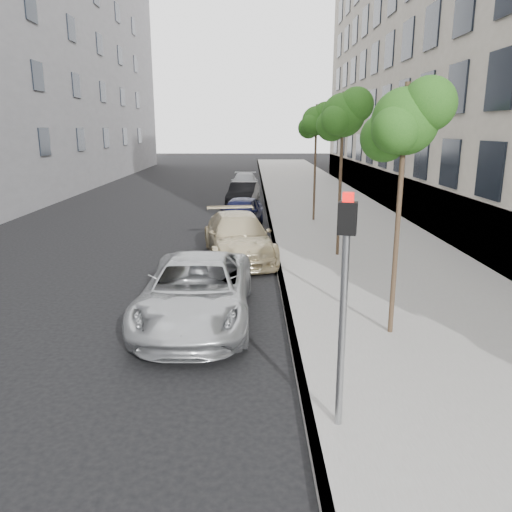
{
  "coord_description": "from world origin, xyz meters",
  "views": [
    {
      "loc": [
        0.33,
        -8.06,
        4.21
      ],
      "look_at": [
        0.44,
        2.51,
        1.5
      ],
      "focal_mm": 35.0,
      "sensor_mm": 36.0,
      "label": 1
    }
  ],
  "objects_px": {
    "tree_near": "(406,122)",
    "suv": "(238,237)",
    "tree_far": "(317,121)",
    "sedan_blue": "(241,213)",
    "sedan_rear": "(245,183)",
    "minivan": "(196,291)",
    "signal_pole": "(344,286)",
    "sedan_black": "(243,195)",
    "tree_mid": "(344,115)"
  },
  "relations": [
    {
      "from": "sedan_black",
      "to": "tree_mid",
      "type": "bearing_deg",
      "value": -66.75
    },
    {
      "from": "tree_far",
      "to": "signal_pole",
      "type": "bearing_deg",
      "value": -95.83
    },
    {
      "from": "tree_mid",
      "to": "sedan_blue",
      "type": "distance_m",
      "value": 7.33
    },
    {
      "from": "sedan_rear",
      "to": "sedan_blue",
      "type": "bearing_deg",
      "value": -88.8
    },
    {
      "from": "signal_pole",
      "to": "sedan_blue",
      "type": "bearing_deg",
      "value": 111.53
    },
    {
      "from": "tree_mid",
      "to": "minivan",
      "type": "xyz_separation_m",
      "value": [
        -4.11,
        -5.54,
        -3.89
      ]
    },
    {
      "from": "tree_mid",
      "to": "tree_far",
      "type": "height_order",
      "value": "tree_mid"
    },
    {
      "from": "tree_far",
      "to": "sedan_blue",
      "type": "bearing_deg",
      "value": -158.92
    },
    {
      "from": "sedan_rear",
      "to": "tree_far",
      "type": "bearing_deg",
      "value": -72.14
    },
    {
      "from": "tree_near",
      "to": "tree_mid",
      "type": "distance_m",
      "value": 6.51
    },
    {
      "from": "sedan_black",
      "to": "sedan_rear",
      "type": "bearing_deg",
      "value": 97.01
    },
    {
      "from": "suv",
      "to": "sedan_rear",
      "type": "height_order",
      "value": "suv"
    },
    {
      "from": "tree_mid",
      "to": "sedan_rear",
      "type": "bearing_deg",
      "value": 100.7
    },
    {
      "from": "tree_mid",
      "to": "sedan_blue",
      "type": "xyz_separation_m",
      "value": [
        -3.33,
        5.22,
        -3.92
      ]
    },
    {
      "from": "signal_pole",
      "to": "minivan",
      "type": "relative_size",
      "value": 0.64
    },
    {
      "from": "suv",
      "to": "tree_near",
      "type": "bearing_deg",
      "value": -72.3
    },
    {
      "from": "minivan",
      "to": "sedan_black",
      "type": "height_order",
      "value": "minivan"
    },
    {
      "from": "signal_pole",
      "to": "tree_far",
      "type": "bearing_deg",
      "value": 99.38
    },
    {
      "from": "tree_far",
      "to": "sedan_blue",
      "type": "xyz_separation_m",
      "value": [
        -3.33,
        -1.28,
        -3.84
      ]
    },
    {
      "from": "signal_pole",
      "to": "sedan_black",
      "type": "distance_m",
      "value": 21.33
    },
    {
      "from": "signal_pole",
      "to": "minivan",
      "type": "height_order",
      "value": "signal_pole"
    },
    {
      "from": "signal_pole",
      "to": "minivan",
      "type": "xyz_separation_m",
      "value": [
        -2.45,
        4.26,
        -1.48
      ]
    },
    {
      "from": "tree_near",
      "to": "minivan",
      "type": "relative_size",
      "value": 0.97
    },
    {
      "from": "tree_near",
      "to": "minivan",
      "type": "height_order",
      "value": "tree_near"
    },
    {
      "from": "suv",
      "to": "sedan_black",
      "type": "xyz_separation_m",
      "value": [
        0.0,
        11.29,
        -0.06
      ]
    },
    {
      "from": "sedan_rear",
      "to": "sedan_black",
      "type": "bearing_deg",
      "value": -88.8
    },
    {
      "from": "tree_near",
      "to": "minivan",
      "type": "bearing_deg",
      "value": 166.8
    },
    {
      "from": "sedan_blue",
      "to": "tree_near",
      "type": "bearing_deg",
      "value": -65.34
    },
    {
      "from": "tree_near",
      "to": "minivan",
      "type": "xyz_separation_m",
      "value": [
        -4.11,
        0.96,
        -3.62
      ]
    },
    {
      "from": "sedan_black",
      "to": "sedan_rear",
      "type": "distance_m",
      "value": 6.2
    },
    {
      "from": "tree_far",
      "to": "tree_near",
      "type": "bearing_deg",
      "value": -90.0
    },
    {
      "from": "minivan",
      "to": "suv",
      "type": "height_order",
      "value": "suv"
    },
    {
      "from": "tree_near",
      "to": "signal_pole",
      "type": "height_order",
      "value": "tree_near"
    },
    {
      "from": "tree_near",
      "to": "suv",
      "type": "relative_size",
      "value": 1.0
    },
    {
      "from": "tree_near",
      "to": "sedan_rear",
      "type": "distance_m",
      "value": 24.62
    },
    {
      "from": "minivan",
      "to": "sedan_blue",
      "type": "height_order",
      "value": "minivan"
    },
    {
      "from": "tree_far",
      "to": "sedan_rear",
      "type": "xyz_separation_m",
      "value": [
        -3.33,
        11.12,
        -3.88
      ]
    },
    {
      "from": "minivan",
      "to": "sedan_black",
      "type": "distance_m",
      "value": 16.97
    },
    {
      "from": "tree_far",
      "to": "suv",
      "type": "bearing_deg",
      "value": -117.57
    },
    {
      "from": "sedan_black",
      "to": "tree_near",
      "type": "bearing_deg",
      "value": -72.47
    },
    {
      "from": "tree_far",
      "to": "sedan_blue",
      "type": "distance_m",
      "value": 5.24
    },
    {
      "from": "tree_mid",
      "to": "suv",
      "type": "xyz_separation_m",
      "value": [
        -3.33,
        0.13,
        -3.87
      ]
    },
    {
      "from": "minivan",
      "to": "suv",
      "type": "distance_m",
      "value": 5.72
    },
    {
      "from": "minivan",
      "to": "suv",
      "type": "relative_size",
      "value": 1.02
    },
    {
      "from": "tree_mid",
      "to": "sedan_black",
      "type": "xyz_separation_m",
      "value": [
        -3.33,
        11.41,
        -3.94
      ]
    },
    {
      "from": "suv",
      "to": "sedan_black",
      "type": "bearing_deg",
      "value": 81.05
    },
    {
      "from": "tree_mid",
      "to": "tree_far",
      "type": "bearing_deg",
      "value": 90.0
    },
    {
      "from": "tree_mid",
      "to": "tree_far",
      "type": "xyz_separation_m",
      "value": [
        -0.0,
        6.5,
        -0.08
      ]
    },
    {
      "from": "minivan",
      "to": "sedan_black",
      "type": "xyz_separation_m",
      "value": [
        0.78,
        16.95,
        -0.05
      ]
    },
    {
      "from": "tree_far",
      "to": "signal_pole",
      "type": "distance_m",
      "value": 16.54
    }
  ]
}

